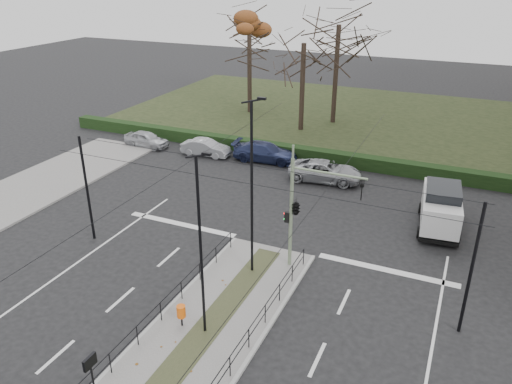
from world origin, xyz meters
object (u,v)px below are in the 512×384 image
bare_tree_center (339,32)px  bare_tree_near (304,50)px  parked_car_fourth (325,171)px  white_van (441,207)px  streetlamp_median_far (252,189)px  streetlamp_median_near (201,247)px  parked_car_first (146,139)px  parked_car_second (206,148)px  litter_bin (181,312)px  rust_tree (249,28)px  parked_car_third (265,152)px  info_panel (91,368)px  traffic_light (298,206)px

bare_tree_center → bare_tree_near: (-2.06, -3.51, -1.20)m
parked_car_fourth → white_van: (8.04, -4.04, 0.63)m
bare_tree_center → streetlamp_median_far: bearing=-82.4°
streetlamp_median_near → bare_tree_near: size_ratio=0.77×
parked_car_first → parked_car_second: size_ratio=0.98×
parked_car_fourth → litter_bin: bearing=170.9°
bare_tree_near → parked_car_first: bearing=-137.0°
litter_bin → rust_tree: (-11.50, 31.97, 7.53)m
streetlamp_median_near → streetlamp_median_far: streetlamp_median_far is taller
parked_car_first → parked_car_third: 10.48m
parked_car_second → parked_car_third: 4.89m
rust_tree → parked_car_first: bearing=-104.5°
streetlamp_median_far → parked_car_first: bearing=139.4°
litter_bin → parked_car_second: 21.00m
white_van → rust_tree: size_ratio=0.47×
bare_tree_center → streetlamp_median_near: bearing=-83.5°
streetlamp_median_near → parked_car_first: (-16.02, 18.57, -3.49)m
white_van → streetlamp_median_near: bearing=-120.0°
litter_bin → bare_tree_center: 32.81m
streetlamp_median_near → parked_car_fourth: size_ratio=1.54×
parked_car_fourth → info_panel: bearing=170.4°
traffic_light → bare_tree_near: (-7.42, 22.02, 3.80)m
traffic_light → rust_tree: size_ratio=0.52×
litter_bin → white_van: bearing=56.9°
parked_car_fourth → parked_car_third: bearing=64.5°
litter_bin → white_van: (8.93, 13.69, 0.50)m
parked_car_third → rust_tree: rust_tree is taller
traffic_light → litter_bin: traffic_light is taller
parked_car_second → parked_car_third: bearing=-83.4°
parked_car_fourth → white_van: bearing=-122.9°
streetlamp_median_far → parked_car_second: streetlamp_median_far is taller
streetlamp_median_near → info_panel: bearing=-107.1°
streetlamp_median_far → bare_tree_near: bearing=103.5°
parked_car_second → parked_car_fourth: size_ratio=0.77×
litter_bin → bare_tree_center: (-2.56, 31.81, 7.62)m
white_van → streetlamp_median_far: bearing=-132.4°
streetlamp_median_near → rust_tree: 34.53m
parked_car_second → info_panel: bearing=-162.3°
streetlamp_median_far → white_van: 12.21m
traffic_light → parked_car_first: (-17.75, 12.38, -2.79)m
traffic_light → parked_car_second: (-12.14, 12.53, -2.80)m
litter_bin → parked_car_fourth: size_ratio=0.19×
rust_tree → bare_tree_center: (8.94, -0.16, 0.09)m
streetlamp_median_far → rust_tree: size_ratio=0.80×
streetlamp_median_near → white_van: bearing=60.0°
parked_car_second → rust_tree: size_ratio=0.37×
info_panel → parked_car_fourth: (1.32, 22.54, -1.14)m
parked_car_fourth → bare_tree_near: size_ratio=0.50×
streetlamp_median_far → rust_tree: 29.98m
streetlamp_median_near → parked_car_second: size_ratio=1.98×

